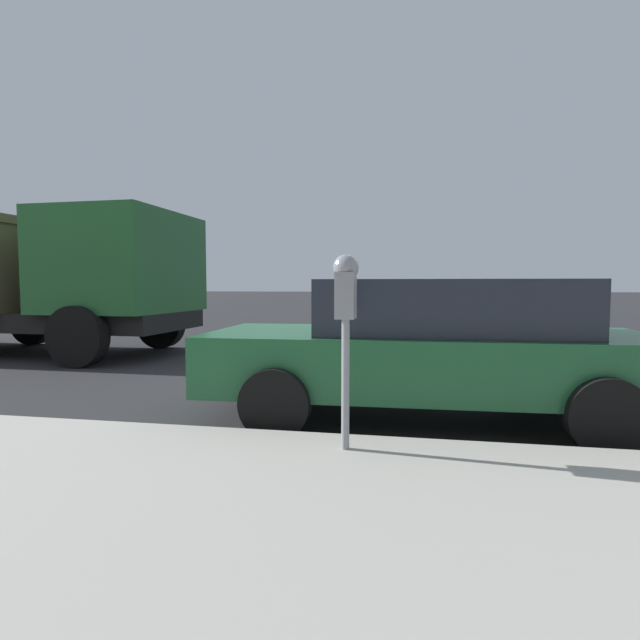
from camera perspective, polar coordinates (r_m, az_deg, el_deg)
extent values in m
plane|color=#2B2B2D|center=(6.35, 7.84, -8.56)|extent=(220.00, 220.00, 0.00)
cylinder|color=gray|center=(3.73, 2.92, -7.35)|extent=(0.06, 0.06, 0.98)
cube|color=gray|center=(3.66, 2.96, 2.81)|extent=(0.20, 0.14, 0.34)
sphere|color=gray|center=(3.66, 2.97, 5.99)|extent=(0.19, 0.19, 0.19)
cube|color=#19389E|center=(3.76, 3.17, 2.19)|extent=(0.01, 0.11, 0.12)
cube|color=black|center=(3.76, 3.18, 4.00)|extent=(0.01, 0.10, 0.08)
cube|color=#1E5B33|center=(5.23, 12.11, -4.52)|extent=(1.91, 4.47, 0.58)
cube|color=#232833|center=(5.19, 14.15, 1.53)|extent=(1.64, 2.52, 0.53)
cylinder|color=black|center=(4.53, -5.13, -9.47)|extent=(0.24, 0.65, 0.64)
cylinder|color=black|center=(6.24, -1.15, -5.75)|extent=(0.24, 0.65, 0.64)
cylinder|color=black|center=(4.71, 29.86, -9.47)|extent=(0.24, 0.65, 0.64)
cylinder|color=black|center=(6.37, 24.10, -5.90)|extent=(0.24, 0.65, 0.64)
cube|color=black|center=(11.96, -31.73, 0.11)|extent=(2.45, 7.35, 0.35)
cube|color=#23602D|center=(10.36, -21.58, 6.11)|extent=(2.74, 2.25, 1.88)
cylinder|color=black|center=(11.53, -17.74, -0.48)|extent=(0.32, 1.05, 1.04)
cylinder|color=black|center=(9.29, -25.96, -1.71)|extent=(0.32, 1.05, 1.04)
cylinder|color=black|center=(13.46, -30.00, -0.22)|extent=(0.32, 1.05, 1.04)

